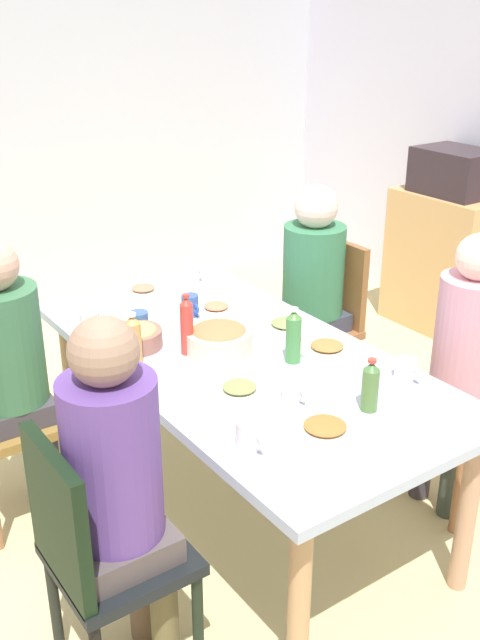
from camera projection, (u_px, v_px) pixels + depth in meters
name	position (u px, v px, depth m)	size (l,w,h in m)	color
ground_plane	(240.00, 503.00, 3.22)	(6.22, 6.22, 0.00)	#CEBE84
wall_left	(4.00, 123.00, 4.70)	(0.12, 5.15, 2.60)	silver
dining_table	(240.00, 371.00, 2.96)	(1.94, 0.97, 0.72)	#B0BED4
chair_0	(95.00, 550.00, 2.20)	(0.40, 0.40, 0.90)	black
person_0	(117.00, 476.00, 2.16)	(0.30, 0.30, 1.25)	brown
chair_1	(474.00, 389.00, 3.11)	(0.40, 0.40, 0.90)	olive
person_1	(465.00, 352.00, 2.98)	(0.30, 0.30, 1.21)	#384139
person_2	(7.00, 358.00, 2.89)	(0.31, 0.31, 1.22)	#3A4747
chair_3	(323.00, 315.00, 3.84)	(0.40, 0.40, 0.90)	brown
person_3	(312.00, 279.00, 3.70)	(0.31, 0.31, 1.21)	#384044
plate_0	(216.00, 309.00, 3.33)	(0.20, 0.20, 0.04)	white
plate_1	(327.00, 348.00, 2.95)	(0.24, 0.24, 0.04)	white
plate_2	(144.00, 290.00, 3.55)	(0.20, 0.20, 0.04)	silver
plate_3	(325.00, 429.00, 2.40)	(0.26, 0.26, 0.04)	white
plate_4	(286.00, 326.00, 3.16)	(0.24, 0.24, 0.04)	silver
plate_5	(240.00, 390.00, 2.64)	(0.22, 0.22, 0.04)	white
bowl_0	(219.00, 338.00, 2.95)	(0.27, 0.27, 0.11)	beige
bowl_1	(135.00, 336.00, 2.98)	(0.22, 0.22, 0.09)	#945F50
cup_0	(139.00, 323.00, 3.10)	(0.11, 0.08, 0.10)	#3B5995
cup_1	(195.00, 270.00, 3.71)	(0.11, 0.08, 0.10)	white
cup_2	(190.00, 305.00, 3.28)	(0.11, 0.08, 0.10)	#375297
cup_3	(249.00, 435.00, 2.30)	(0.12, 0.08, 0.09)	white
cup_4	(90.00, 321.00, 3.14)	(0.12, 0.08, 0.08)	white
cup_5	(406.00, 369.00, 2.73)	(0.12, 0.08, 0.08)	white
cup_6	(293.00, 390.00, 2.59)	(0.11, 0.08, 0.07)	white
bottle_0	(293.00, 337.00, 2.84)	(0.06, 0.06, 0.23)	#438541
bottle_1	(133.00, 340.00, 2.82)	(0.07, 0.07, 0.21)	#C99147
bottle_2	(187.00, 326.00, 2.90)	(0.05, 0.05, 0.25)	red
bottle_3	(370.00, 386.00, 2.50)	(0.06, 0.06, 0.20)	#527837
side_cabinet	(445.00, 261.00, 4.82)	(0.70, 0.44, 0.90)	tan
microwave	(455.00, 172.00, 4.59)	(0.48, 0.36, 0.28)	#2B2025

